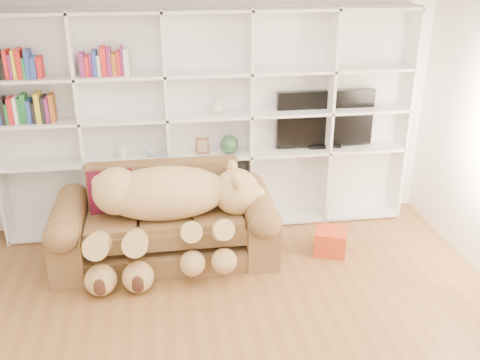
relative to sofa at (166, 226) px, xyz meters
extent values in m
cube|color=white|center=(0.52, 0.82, 1.00)|extent=(5.00, 0.02, 2.70)
cube|color=white|center=(0.52, 0.78, 0.85)|extent=(4.40, 0.03, 2.40)
cube|color=white|center=(-0.80, 0.62, 0.85)|extent=(0.03, 0.35, 2.40)
cube|color=white|center=(0.08, 0.62, 0.85)|extent=(0.03, 0.35, 2.40)
cube|color=white|center=(0.96, 0.62, 0.85)|extent=(0.03, 0.35, 2.40)
cube|color=white|center=(1.84, 0.62, 0.85)|extent=(0.03, 0.35, 2.40)
cube|color=white|center=(2.72, 0.62, 0.85)|extent=(0.03, 0.35, 2.40)
cube|color=white|center=(0.52, 0.62, -0.32)|extent=(4.40, 0.35, 0.03)
cube|color=white|center=(0.52, 0.62, 0.50)|extent=(4.40, 0.35, 0.03)
cube|color=white|center=(0.52, 0.62, 0.95)|extent=(4.40, 0.35, 0.03)
cube|color=white|center=(0.52, 0.62, 1.40)|extent=(4.40, 0.35, 0.03)
cube|color=white|center=(0.52, 0.62, 2.02)|extent=(4.40, 0.35, 0.03)
cube|color=brown|center=(0.00, -0.04, -0.24)|extent=(2.08, 0.84, 0.22)
cube|color=brown|center=(0.00, -0.06, 0.09)|extent=(1.54, 0.69, 0.30)
cube|color=brown|center=(0.00, 0.33, 0.30)|extent=(1.54, 0.20, 0.54)
cube|color=brown|center=(-0.93, -0.04, -0.07)|extent=(0.32, 0.94, 0.54)
cube|color=brown|center=(0.93, -0.04, -0.07)|extent=(0.32, 0.94, 0.54)
cylinder|color=brown|center=(-0.93, -0.04, 0.20)|extent=(0.32, 0.89, 0.32)
cylinder|color=brown|center=(0.93, -0.04, 0.20)|extent=(0.32, 0.89, 0.32)
ellipsoid|color=tan|center=(0.02, -0.09, 0.40)|extent=(1.22, 0.59, 0.52)
sphere|color=tan|center=(-0.44, -0.09, 0.46)|extent=(0.46, 0.46, 0.46)
sphere|color=tan|center=(0.71, -0.09, 0.37)|extent=(0.46, 0.46, 0.46)
sphere|color=beige|center=(0.89, -0.09, 0.31)|extent=(0.23, 0.23, 0.23)
sphere|color=#3F2116|center=(0.98, -0.09, 0.30)|extent=(0.07, 0.07, 0.07)
ellipsoid|color=tan|center=(0.69, -0.25, 0.56)|extent=(0.11, 0.18, 0.18)
ellipsoid|color=tan|center=(0.69, 0.07, 0.56)|extent=(0.11, 0.18, 0.18)
sphere|color=tan|center=(-0.59, -0.09, 0.55)|extent=(0.16, 0.16, 0.16)
cylinder|color=tan|center=(0.23, -0.41, 0.12)|extent=(0.20, 0.56, 0.41)
cylinder|color=tan|center=(0.52, -0.41, 0.12)|extent=(0.20, 0.56, 0.41)
cylinder|color=tan|center=(-0.61, -0.41, 0.08)|extent=(0.23, 0.65, 0.47)
cylinder|color=tan|center=(-0.27, -0.41, 0.08)|extent=(0.23, 0.65, 0.47)
sphere|color=tan|center=(0.23, -0.58, -0.11)|extent=(0.24, 0.24, 0.24)
sphere|color=tan|center=(0.52, -0.58, -0.11)|extent=(0.24, 0.24, 0.24)
sphere|color=tan|center=(-0.61, -0.58, -0.19)|extent=(0.29, 0.29, 0.29)
sphere|color=tan|center=(-0.27, -0.58, -0.19)|extent=(0.29, 0.29, 0.29)
cube|color=maroon|center=(-0.52, 0.15, 0.34)|extent=(0.47, 0.30, 0.46)
cube|color=#B73618|center=(1.68, -0.18, -0.22)|extent=(0.40, 0.39, 0.26)
cube|color=black|center=(1.82, 0.67, 0.85)|extent=(1.10, 0.08, 0.63)
cube|color=black|center=(1.82, 0.67, 0.54)|extent=(0.37, 0.18, 0.04)
cube|color=brown|center=(0.44, 0.62, 0.62)|extent=(0.14, 0.03, 0.18)
sphere|color=#2E5A37|center=(0.74, 0.62, 0.62)|extent=(0.20, 0.20, 0.20)
cylinder|color=white|center=(-0.42, 0.62, 0.60)|extent=(0.10, 0.10, 0.16)
cylinder|color=white|center=(-0.41, 0.62, 0.58)|extent=(0.09, 0.09, 0.13)
sphere|color=silver|center=(-0.11, 0.62, 0.58)|extent=(0.10, 0.10, 0.10)
imported|color=beige|center=(0.60, 0.62, 1.05)|extent=(0.21, 0.21, 0.17)
camera|label=1|loc=(0.04, -4.85, 2.55)|focal=40.00mm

